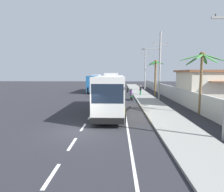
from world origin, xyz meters
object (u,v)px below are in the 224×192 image
at_px(utility_pole_mid, 159,65).
at_px(utility_pole_far, 145,69).
at_px(palm_third, 156,70).
at_px(palm_second, 202,67).
at_px(coach_bus_foreground, 111,92).
at_px(pedestrian_near_kerb, 141,90).
at_px(motorcycle_beside_bus, 131,96).
at_px(palm_nearest, 155,72).
at_px(coach_bus_far_lane, 97,83).

height_order(utility_pole_mid, utility_pole_far, utility_pole_mid).
bearing_deg(palm_third, palm_second, -91.13).
xyz_separation_m(coach_bus_foreground, palm_third, (9.12, 25.71, 2.60)).
height_order(coach_bus_foreground, pedestrian_near_kerb, coach_bus_foreground).
bearing_deg(palm_second, motorcycle_beside_bus, 121.04).
distance_m(utility_pole_far, palm_second, 26.04).
relative_size(motorcycle_beside_bus, palm_nearest, 0.32).
relative_size(coach_bus_foreground, utility_pole_mid, 1.22).
distance_m(palm_nearest, palm_second, 16.11).
height_order(motorcycle_beside_bus, palm_third, palm_third).
bearing_deg(palm_nearest, pedestrian_near_kerb, -170.51).
height_order(coach_bus_foreground, utility_pole_mid, utility_pole_mid).
relative_size(utility_pole_mid, palm_second, 1.62).
xyz_separation_m(coach_bus_foreground, utility_pole_far, (6.68, 25.52, 2.76)).
bearing_deg(utility_pole_far, coach_bus_far_lane, -161.74).
xyz_separation_m(pedestrian_near_kerb, palm_second, (4.01, -15.61, 3.57)).
height_order(utility_pole_mid, palm_second, utility_pole_mid).
relative_size(utility_pole_far, palm_nearest, 1.49).
relative_size(motorcycle_beside_bus, pedestrian_near_kerb, 1.19).
height_order(motorcycle_beside_bus, palm_second, palm_second).
relative_size(coach_bus_foreground, pedestrian_near_kerb, 7.15).
bearing_deg(utility_pole_far, palm_second, -85.77).
distance_m(motorcycle_beside_bus, palm_second, 12.22).
bearing_deg(pedestrian_near_kerb, palm_third, -101.45).
relative_size(motorcycle_beside_bus, utility_pole_mid, 0.20).
height_order(pedestrian_near_kerb, palm_third, palm_third).
distance_m(pedestrian_near_kerb, palm_nearest, 4.07).
relative_size(pedestrian_near_kerb, utility_pole_mid, 0.17).
bearing_deg(coach_bus_foreground, palm_nearest, 65.24).
height_order(pedestrian_near_kerb, palm_nearest, palm_nearest).
bearing_deg(palm_third, utility_pole_far, -175.55).
height_order(motorcycle_beside_bus, utility_pole_far, utility_pole_far).
bearing_deg(palm_second, palm_nearest, 95.02).
xyz_separation_m(palm_nearest, palm_second, (1.41, -16.04, 0.48)).
distance_m(coach_bus_foreground, palm_third, 27.41).
relative_size(coach_bus_far_lane, palm_second, 1.82).
distance_m(utility_pole_mid, palm_second, 9.43).
relative_size(coach_bus_far_lane, pedestrian_near_kerb, 6.60).
distance_m(coach_bus_foreground, pedestrian_near_kerb, 15.88).
bearing_deg(coach_bus_foreground, utility_pole_far, 75.32).
bearing_deg(coach_bus_far_lane, palm_nearest, -30.88).
bearing_deg(pedestrian_near_kerb, motorcycle_beside_bus, 82.72).
bearing_deg(coach_bus_far_lane, motorcycle_beside_bus, -63.42).
bearing_deg(utility_pole_mid, coach_bus_foreground, -126.41).
height_order(palm_second, palm_third, palm_third).
bearing_deg(pedestrian_near_kerb, coach_bus_foreground, 84.89).
bearing_deg(utility_pole_far, coach_bus_foreground, -104.68).
distance_m(coach_bus_far_lane, palm_nearest, 12.86).
distance_m(pedestrian_near_kerb, palm_third, 12.05).
bearing_deg(coach_bus_far_lane, palm_second, -61.41).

